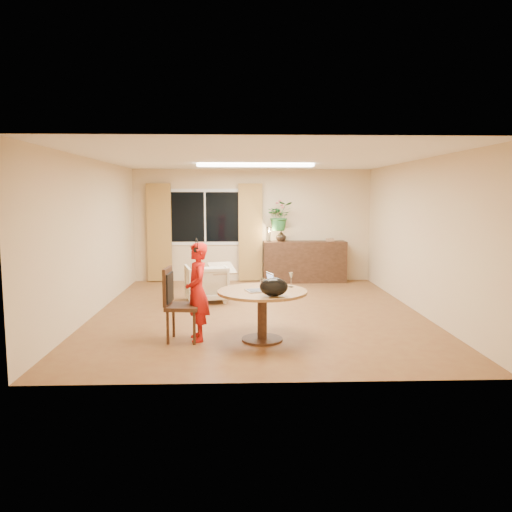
% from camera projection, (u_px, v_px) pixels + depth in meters
% --- Properties ---
extents(floor, '(6.50, 6.50, 0.00)m').
position_uv_depth(floor, '(258.00, 312.00, 8.56)').
color(floor, brown).
rests_on(floor, ground).
extents(ceiling, '(6.50, 6.50, 0.00)m').
position_uv_depth(ceiling, '(258.00, 159.00, 8.25)').
color(ceiling, white).
rests_on(ceiling, wall_back).
extents(wall_back, '(5.50, 0.00, 5.50)m').
position_uv_depth(wall_back, '(252.00, 225.00, 11.63)').
color(wall_back, '#D2AF88').
rests_on(wall_back, floor).
extents(wall_left, '(0.00, 6.50, 6.50)m').
position_uv_depth(wall_left, '(93.00, 237.00, 8.31)').
color(wall_left, '#D2AF88').
rests_on(wall_left, floor).
extents(wall_right, '(0.00, 6.50, 6.50)m').
position_uv_depth(wall_right, '(419.00, 236.00, 8.50)').
color(wall_right, '#D2AF88').
rests_on(wall_right, floor).
extents(window, '(1.70, 0.03, 1.30)m').
position_uv_depth(window, '(205.00, 217.00, 11.55)').
color(window, white).
rests_on(window, wall_back).
extents(curtain_left, '(0.55, 0.08, 2.25)m').
position_uv_depth(curtain_left, '(159.00, 233.00, 11.48)').
color(curtain_left, olive).
rests_on(curtain_left, wall_back).
extents(curtain_right, '(0.55, 0.08, 2.25)m').
position_uv_depth(curtain_right, '(250.00, 232.00, 11.55)').
color(curtain_right, olive).
rests_on(curtain_right, wall_back).
extents(ceiling_panel, '(2.20, 0.35, 0.05)m').
position_uv_depth(ceiling_panel, '(255.00, 165.00, 9.44)').
color(ceiling_panel, white).
rests_on(ceiling_panel, ceiling).
extents(dining_table, '(1.23, 1.23, 0.70)m').
position_uv_depth(dining_table, '(262.00, 301.00, 6.84)').
color(dining_table, brown).
rests_on(dining_table, floor).
extents(dining_chair, '(0.53, 0.49, 1.02)m').
position_uv_depth(dining_chair, '(183.00, 304.00, 6.82)').
color(dining_chair, black).
rests_on(dining_chair, floor).
extents(child, '(0.56, 0.43, 1.36)m').
position_uv_depth(child, '(197.00, 292.00, 6.85)').
color(child, red).
rests_on(child, floor).
extents(laptop, '(0.44, 0.36, 0.25)m').
position_uv_depth(laptop, '(260.00, 282.00, 6.76)').
color(laptop, '#B7B7BC').
rests_on(laptop, dining_table).
extents(tumbler, '(0.08, 0.08, 0.11)m').
position_uv_depth(tumbler, '(263.00, 283.00, 7.12)').
color(tumbler, white).
rests_on(tumbler, dining_table).
extents(wine_glass, '(0.08, 0.08, 0.21)m').
position_uv_depth(wine_glass, '(291.00, 280.00, 7.06)').
color(wine_glass, white).
rests_on(wine_glass, dining_table).
extents(pot_lid, '(0.24, 0.24, 0.04)m').
position_uv_depth(pot_lid, '(279.00, 286.00, 7.07)').
color(pot_lid, white).
rests_on(pot_lid, dining_table).
extents(handbag, '(0.41, 0.30, 0.24)m').
position_uv_depth(handbag, '(274.00, 287.00, 6.41)').
color(handbag, black).
rests_on(handbag, dining_table).
extents(armchair, '(0.90, 0.92, 0.70)m').
position_uv_depth(armchair, '(206.00, 283.00, 9.41)').
color(armchair, beige).
rests_on(armchair, floor).
extents(throw, '(0.58, 0.65, 0.03)m').
position_uv_depth(throw, '(222.00, 264.00, 9.35)').
color(throw, beige).
rests_on(throw, armchair).
extents(sideboard, '(1.90, 0.46, 0.95)m').
position_uv_depth(sideboard, '(305.00, 262.00, 11.53)').
color(sideboard, black).
rests_on(sideboard, floor).
extents(vase, '(0.26, 0.26, 0.25)m').
position_uv_depth(vase, '(281.00, 236.00, 11.44)').
color(vase, black).
rests_on(vase, sideboard).
extents(bouquet, '(0.66, 0.60, 0.66)m').
position_uv_depth(bouquet, '(280.00, 216.00, 11.39)').
color(bouquet, '#246226').
rests_on(bouquet, vase).
extents(book_stack, '(0.21, 0.18, 0.07)m').
position_uv_depth(book_stack, '(330.00, 240.00, 11.49)').
color(book_stack, '#956B4C').
rests_on(book_stack, sideboard).
extents(desk_lamp, '(0.18, 0.18, 0.35)m').
position_uv_depth(desk_lamp, '(269.00, 234.00, 11.38)').
color(desk_lamp, black).
rests_on(desk_lamp, sideboard).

